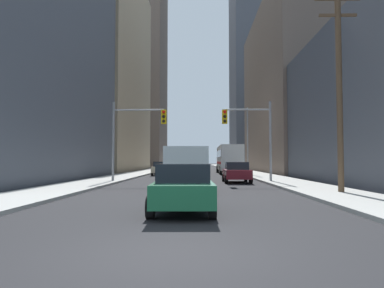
{
  "coord_description": "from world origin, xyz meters",
  "views": [
    {
      "loc": [
        0.54,
        -5.97,
        1.62
      ],
      "look_at": [
        0.0,
        21.94,
        2.94
      ],
      "focal_mm": 33.05,
      "sensor_mm": 36.0,
      "label": 1
    }
  ],
  "objects_px": {
    "traffic_signal_near_right": "(249,128)",
    "city_bus": "(229,158)",
    "sedan_maroon": "(236,172)",
    "sedan_grey": "(194,166)",
    "sedan_green": "(183,188)",
    "traffic_signal_near_left": "(136,128)",
    "cargo_van_silver": "(187,167)",
    "sedan_red": "(193,173)",
    "sedan_beige": "(162,168)"
  },
  "relations": [
    {
      "from": "cargo_van_silver",
      "to": "sedan_grey",
      "type": "xyz_separation_m",
      "value": [
        -0.08,
        34.71,
        -0.52
      ]
    },
    {
      "from": "sedan_green",
      "to": "traffic_signal_near_left",
      "type": "xyz_separation_m",
      "value": [
        -4.15,
        14.86,
        3.28
      ]
    },
    {
      "from": "sedan_grey",
      "to": "sedan_green",
      "type": "bearing_deg",
      "value": -89.73
    },
    {
      "from": "sedan_beige",
      "to": "traffic_signal_near_right",
      "type": "relative_size",
      "value": 0.7
    },
    {
      "from": "sedan_green",
      "to": "sedan_maroon",
      "type": "height_order",
      "value": "same"
    },
    {
      "from": "city_bus",
      "to": "traffic_signal_near_left",
      "type": "distance_m",
      "value": 19.72
    },
    {
      "from": "city_bus",
      "to": "sedan_maroon",
      "type": "xyz_separation_m",
      "value": [
        -0.92,
        -17.46,
        -1.16
      ]
    },
    {
      "from": "cargo_van_silver",
      "to": "sedan_beige",
      "type": "bearing_deg",
      "value": 99.49
    },
    {
      "from": "sedan_red",
      "to": "sedan_beige",
      "type": "bearing_deg",
      "value": 103.78
    },
    {
      "from": "city_bus",
      "to": "traffic_signal_near_right",
      "type": "bearing_deg",
      "value": -89.92
    },
    {
      "from": "sedan_green",
      "to": "sedan_beige",
      "type": "distance_m",
      "value": 28.04
    },
    {
      "from": "traffic_signal_near_right",
      "to": "city_bus",
      "type": "bearing_deg",
      "value": 90.08
    },
    {
      "from": "sedan_grey",
      "to": "traffic_signal_near_left",
      "type": "xyz_separation_m",
      "value": [
        -3.95,
        -26.68,
        3.28
      ]
    },
    {
      "from": "sedan_red",
      "to": "traffic_signal_near_right",
      "type": "bearing_deg",
      "value": 27.03
    },
    {
      "from": "city_bus",
      "to": "sedan_grey",
      "type": "height_order",
      "value": "city_bus"
    },
    {
      "from": "sedan_maroon",
      "to": "sedan_grey",
      "type": "distance_m",
      "value": 26.62
    },
    {
      "from": "sedan_beige",
      "to": "city_bus",
      "type": "bearing_deg",
      "value": 31.56
    },
    {
      "from": "city_bus",
      "to": "cargo_van_silver",
      "type": "relative_size",
      "value": 2.2
    },
    {
      "from": "cargo_van_silver",
      "to": "sedan_beige",
      "type": "relative_size",
      "value": 1.24
    },
    {
      "from": "sedan_red",
      "to": "city_bus",
      "type": "bearing_deg",
      "value": 78.26
    },
    {
      "from": "sedan_beige",
      "to": "traffic_signal_near_left",
      "type": "xyz_separation_m",
      "value": [
        -0.52,
        -12.94,
        3.28
      ]
    },
    {
      "from": "sedan_beige",
      "to": "traffic_signal_near_left",
      "type": "height_order",
      "value": "traffic_signal_near_left"
    },
    {
      "from": "city_bus",
      "to": "traffic_signal_near_left",
      "type": "xyz_separation_m",
      "value": [
        -8.34,
        -17.75,
        2.13
      ]
    },
    {
      "from": "sedan_green",
      "to": "sedan_red",
      "type": "relative_size",
      "value": 1.01
    },
    {
      "from": "city_bus",
      "to": "sedan_maroon",
      "type": "relative_size",
      "value": 2.74
    },
    {
      "from": "sedan_maroon",
      "to": "sedan_beige",
      "type": "height_order",
      "value": "same"
    },
    {
      "from": "city_bus",
      "to": "sedan_grey",
      "type": "bearing_deg",
      "value": 116.17
    },
    {
      "from": "sedan_green",
      "to": "sedan_grey",
      "type": "xyz_separation_m",
      "value": [
        -0.2,
        41.54,
        0.0
      ]
    },
    {
      "from": "traffic_signal_near_left",
      "to": "city_bus",
      "type": "bearing_deg",
      "value": 64.83
    },
    {
      "from": "sedan_grey",
      "to": "traffic_signal_near_left",
      "type": "height_order",
      "value": "traffic_signal_near_left"
    },
    {
      "from": "cargo_van_silver",
      "to": "sedan_maroon",
      "type": "distance_m",
      "value": 9.0
    },
    {
      "from": "city_bus",
      "to": "sedan_green",
      "type": "height_order",
      "value": "city_bus"
    },
    {
      "from": "traffic_signal_near_left",
      "to": "cargo_van_silver",
      "type": "bearing_deg",
      "value": -63.37
    },
    {
      "from": "sedan_beige",
      "to": "sedan_red",
      "type": "bearing_deg",
      "value": -76.22
    },
    {
      "from": "sedan_red",
      "to": "sedan_grey",
      "type": "xyz_separation_m",
      "value": [
        -0.26,
        28.8,
        0.0
      ]
    },
    {
      "from": "city_bus",
      "to": "sedan_beige",
      "type": "height_order",
      "value": "city_bus"
    },
    {
      "from": "sedan_grey",
      "to": "traffic_signal_near_left",
      "type": "distance_m",
      "value": 27.17
    },
    {
      "from": "city_bus",
      "to": "sedan_beige",
      "type": "distance_m",
      "value": 9.25
    },
    {
      "from": "cargo_van_silver",
      "to": "sedan_grey",
      "type": "relative_size",
      "value": 1.23
    },
    {
      "from": "cargo_van_silver",
      "to": "sedan_beige",
      "type": "height_order",
      "value": "cargo_van_silver"
    },
    {
      "from": "traffic_signal_near_left",
      "to": "traffic_signal_near_right",
      "type": "distance_m",
      "value": 8.37
    },
    {
      "from": "sedan_green",
      "to": "cargo_van_silver",
      "type": "bearing_deg",
      "value": 91.0
    },
    {
      "from": "sedan_green",
      "to": "sedan_beige",
      "type": "relative_size",
      "value": 1.0
    },
    {
      "from": "sedan_grey",
      "to": "cargo_van_silver",
      "type": "bearing_deg",
      "value": -89.87
    },
    {
      "from": "sedan_maroon",
      "to": "sedan_beige",
      "type": "bearing_deg",
      "value": 118.61
    },
    {
      "from": "sedan_maroon",
      "to": "traffic_signal_near_right",
      "type": "height_order",
      "value": "traffic_signal_near_right"
    },
    {
      "from": "sedan_green",
      "to": "sedan_maroon",
      "type": "bearing_deg",
      "value": 77.79
    },
    {
      "from": "sedan_green",
      "to": "sedan_red",
      "type": "bearing_deg",
      "value": 89.7
    },
    {
      "from": "sedan_red",
      "to": "traffic_signal_near_left",
      "type": "bearing_deg",
      "value": 153.29
    },
    {
      "from": "sedan_green",
      "to": "sedan_maroon",
      "type": "distance_m",
      "value": 15.49
    }
  ]
}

